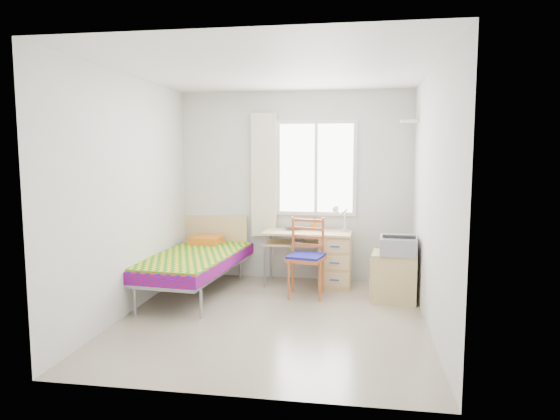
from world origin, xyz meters
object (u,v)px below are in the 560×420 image
object	(u,v)px
chair	(307,252)
cabinet	(394,277)
desk	(330,256)
printer	(398,245)
bed	(196,260)

from	to	relation	value
chair	cabinet	xyz separation A→B (m)	(1.05, -0.05, -0.25)
desk	printer	world-z (taller)	printer
desk	cabinet	world-z (taller)	desk
printer	chair	bearing A→B (deg)	179.72
cabinet	printer	distance (m)	0.40
cabinet	desk	bearing A→B (deg)	151.22
desk	cabinet	distance (m)	0.97
bed	cabinet	distance (m)	2.46
chair	cabinet	bearing A→B (deg)	9.56
chair	printer	bearing A→B (deg)	8.74
cabinet	bed	bearing A→B (deg)	-173.26
bed	chair	world-z (taller)	chair
chair	printer	size ratio (longest dim) A/B	1.90
bed	chair	size ratio (longest dim) A/B	2.14
desk	bed	bearing A→B (deg)	-158.59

